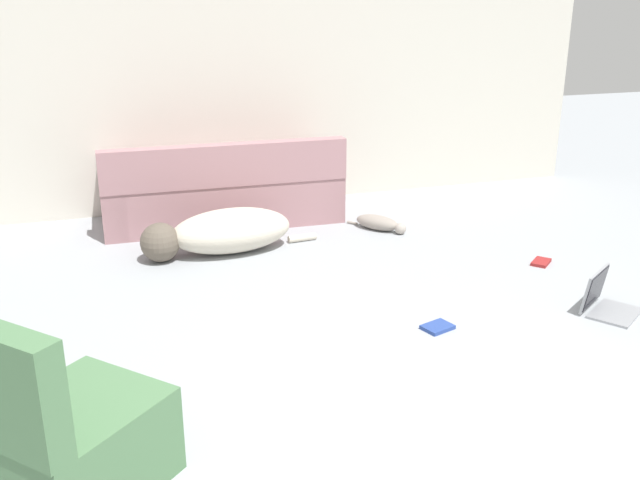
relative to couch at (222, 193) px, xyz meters
The scene contains 8 objects.
wall_back 1.16m from the couch, 55.96° to the left, with size 7.01×0.06×2.49m.
couch is the anchor object (origin of this frame).
dog 0.83m from the couch, 101.30° to the right, with size 1.46×0.58×0.35m.
cat 1.43m from the couch, 28.12° to the right, with size 0.41×0.50×0.13m.
laptop_open 3.33m from the couch, 53.23° to the right, with size 0.47×0.45×0.27m.
book_red 2.79m from the couch, 40.56° to the right, with size 0.21×0.20×0.02m.
book_blue 2.72m from the couch, 71.71° to the right, with size 0.22×0.19×0.02m.
side_chair 3.73m from the couch, 110.20° to the right, with size 0.88×0.87×0.88m.
Camera 1 is at (-1.42, -2.10, 1.98)m, focal length 40.00 mm.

